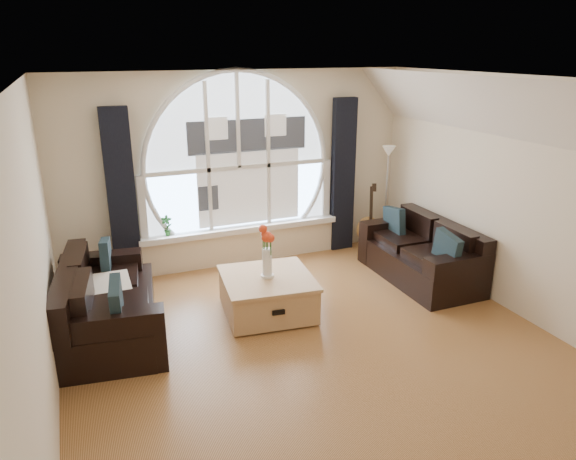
% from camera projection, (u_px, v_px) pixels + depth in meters
% --- Properties ---
extents(ground, '(5.00, 5.50, 0.01)m').
position_uv_depth(ground, '(321.00, 353.00, 5.48)').
color(ground, brown).
rests_on(ground, ground).
extents(ceiling, '(5.00, 5.50, 0.01)m').
position_uv_depth(ceiling, '(327.00, 81.00, 4.61)').
color(ceiling, silver).
rests_on(ceiling, ground).
extents(wall_back, '(5.00, 0.01, 2.70)m').
position_uv_depth(wall_back, '(238.00, 170.00, 7.45)').
color(wall_back, beige).
rests_on(wall_back, ground).
extents(wall_front, '(5.00, 0.01, 2.70)m').
position_uv_depth(wall_front, '(567.00, 394.00, 2.64)').
color(wall_front, beige).
rests_on(wall_front, ground).
extents(wall_left, '(0.01, 5.50, 2.70)m').
position_uv_depth(wall_left, '(35.00, 268.00, 4.15)').
color(wall_left, beige).
rests_on(wall_left, ground).
extents(wall_right, '(0.01, 5.50, 2.70)m').
position_uv_depth(wall_right, '(526.00, 201.00, 5.94)').
color(wall_right, beige).
rests_on(wall_right, ground).
extents(attic_slope, '(0.92, 5.50, 0.72)m').
position_uv_depth(attic_slope, '(517.00, 111.00, 5.51)').
color(attic_slope, silver).
rests_on(attic_slope, ground).
extents(arched_window, '(2.60, 0.06, 2.15)m').
position_uv_depth(arched_window, '(238.00, 151.00, 7.34)').
color(arched_window, silver).
rests_on(arched_window, wall_back).
extents(window_sill, '(2.90, 0.22, 0.08)m').
position_uv_depth(window_sill, '(242.00, 229.00, 7.64)').
color(window_sill, white).
rests_on(window_sill, wall_back).
extents(window_frame, '(2.76, 0.08, 2.15)m').
position_uv_depth(window_frame, '(239.00, 151.00, 7.31)').
color(window_frame, white).
rests_on(window_frame, wall_back).
extents(neighbor_house, '(1.70, 0.02, 1.50)m').
position_uv_depth(neighbor_house, '(249.00, 159.00, 7.42)').
color(neighbor_house, silver).
rests_on(neighbor_house, wall_back).
extents(curtain_left, '(0.35, 0.12, 2.30)m').
position_uv_depth(curtain_left, '(122.00, 198.00, 6.84)').
color(curtain_left, black).
rests_on(curtain_left, ground).
extents(curtain_right, '(0.35, 0.12, 2.30)m').
position_uv_depth(curtain_right, '(343.00, 176.00, 7.99)').
color(curtain_right, black).
rests_on(curtain_right, ground).
extents(sofa_left, '(1.17, 1.97, 0.83)m').
position_uv_depth(sofa_left, '(108.00, 300.00, 5.73)').
color(sofa_left, black).
rests_on(sofa_left, ground).
extents(sofa_right, '(0.89, 1.77, 0.79)m').
position_uv_depth(sofa_right, '(420.00, 251.00, 7.12)').
color(sofa_right, black).
rests_on(sofa_right, ground).
extents(coffee_chest, '(1.13, 1.13, 0.50)m').
position_uv_depth(coffee_chest, '(267.00, 293.00, 6.24)').
color(coffee_chest, tan).
rests_on(coffee_chest, ground).
extents(throw_blanket, '(0.55, 0.55, 0.10)m').
position_uv_depth(throw_blanket, '(104.00, 288.00, 5.79)').
color(throw_blanket, silver).
rests_on(throw_blanket, sofa_left).
extents(vase_flowers, '(0.24, 0.24, 0.70)m').
position_uv_depth(vase_flowers, '(267.00, 245.00, 6.04)').
color(vase_flowers, white).
rests_on(vase_flowers, coffee_chest).
extents(floor_lamp, '(0.24, 0.24, 1.60)m').
position_uv_depth(floor_lamp, '(386.00, 198.00, 8.11)').
color(floor_lamp, '#B2B2B2').
rests_on(floor_lamp, ground).
extents(guitar, '(0.43, 0.36, 1.06)m').
position_uv_depth(guitar, '(369.00, 216.00, 8.18)').
color(guitar, olive).
rests_on(guitar, ground).
extents(potted_plant, '(0.17, 0.13, 0.29)m').
position_uv_depth(potted_plant, '(167.00, 226.00, 7.20)').
color(potted_plant, '#1E6023').
rests_on(potted_plant, window_sill).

